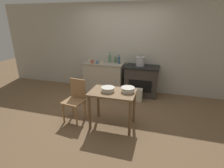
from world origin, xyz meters
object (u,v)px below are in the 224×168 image
chair (75,99)px  mixing_bowl_small (128,89)px  bottle_mid_left (110,59)px  cup_center_right (89,61)px  bottle_left (115,60)px  cup_mid_right (97,62)px  cup_center_left (102,62)px  cup_center (92,62)px  flour_sack (137,95)px  bottle_far_left (119,60)px  stove (141,81)px  stock_pot (140,61)px  work_table (113,98)px  mixing_bowl_large (108,89)px

chair → mixing_bowl_small: size_ratio=3.36×
bottle_mid_left → cup_center_right: size_ratio=3.31×
bottle_left → cup_mid_right: size_ratio=2.30×
cup_center_left → cup_center: bearing=178.2°
flour_sack → bottle_far_left: (-0.65, 0.48, 0.81)m
chair → bottle_left: (0.37, 1.91, 0.47)m
chair → flour_sack: 1.76m
bottle_left → cup_mid_right: bottle_left is taller
stove → cup_center_right: 1.66m
stove → cup_center_right: (-1.58, -0.05, 0.50)m
stock_pot → cup_center_left: stock_pot is taller
flour_sack → work_table: bearing=-104.2°
mixing_bowl_small → cup_center_right: bearing=132.9°
cup_mid_right → cup_center_left: bearing=-12.2°
bottle_left → cup_center: bottle_left is taller
work_table → flour_sack: 1.41m
mixing_bowl_small → bottle_mid_left: bottle_mid_left is taller
stove → work_table: stove is taller
chair → cup_center_left: cup_center_left is taller
bottle_mid_left → cup_center_left: (-0.15, -0.27, -0.06)m
bottle_far_left → cup_center_right: size_ratio=2.80×
bottle_left → cup_mid_right: 0.56m
cup_center_right → flour_sack: bearing=-14.5°
bottle_mid_left → cup_center_left: size_ratio=2.91×
flour_sack → mixing_bowl_small: mixing_bowl_small is taller
mixing_bowl_large → bottle_mid_left: bearing=105.6°
mixing_bowl_large → mixing_bowl_small: size_ratio=0.99×
work_table → bottle_far_left: bearing=100.2°
cup_center_right → bottle_far_left: bearing=5.3°
stove → work_table: size_ratio=1.04×
mixing_bowl_small → cup_center: (-1.35, 1.49, 0.13)m
bottle_mid_left → work_table: bearing=-71.6°
work_table → bottle_left: 2.00m
stove → cup_mid_right: size_ratio=11.77×
bottle_far_left → cup_center_left: bearing=-152.8°
stove → cup_mid_right: (-1.28, -0.16, 0.49)m
bottle_left → bottle_mid_left: size_ratio=0.61×
flour_sack → cup_center_right: cup_center_right is taller
mixing_bowl_large → bottle_left: bearing=100.8°
work_table → cup_center: 1.92m
stove → bottle_far_left: bottle_far_left is taller
flour_sack → stock_pot: bearing=93.5°
chair → bottle_mid_left: bearing=90.8°
cup_center_left → cup_mid_right: bearing=167.8°
stock_pot → cup_center_right: bearing=-177.4°
mixing_bowl_small → work_table: bearing=-165.1°
stock_pot → cup_mid_right: size_ratio=3.50×
work_table → cup_center_right: (-1.22, 1.70, 0.32)m
flour_sack → stock_pot: size_ratio=1.23×
bottle_far_left → bottle_mid_left: (-0.29, 0.05, 0.02)m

